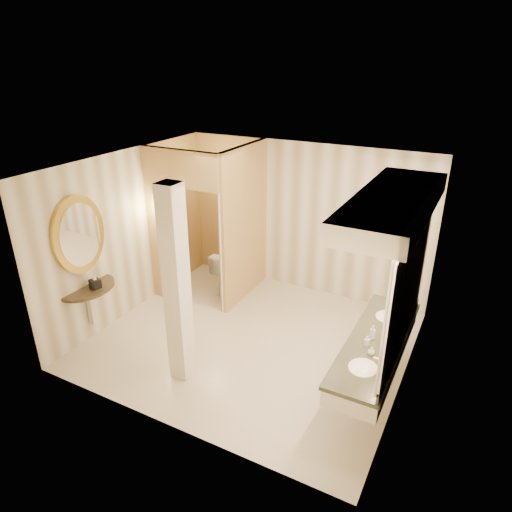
{
  "coord_description": "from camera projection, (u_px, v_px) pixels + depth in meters",
  "views": [
    {
      "loc": [
        2.81,
        -5.17,
        4.06
      ],
      "look_at": [
        -0.02,
        0.2,
        1.34
      ],
      "focal_mm": 32.0,
      "sensor_mm": 36.0,
      "label": 1
    }
  ],
  "objects": [
    {
      "name": "ceiling",
      "position": [
        250.0,
        166.0,
        5.93
      ],
      "size": [
        4.5,
        4.5,
        0.0
      ],
      "primitive_type": "plane",
      "rotation": [
        3.14,
        0.0,
        0.0
      ],
      "color": "silver",
      "rests_on": "wall_back"
    },
    {
      "name": "wall_sconce",
      "position": [
        160.0,
        207.0,
        7.49
      ],
      "size": [
        0.14,
        0.14,
        0.42
      ],
      "color": "gold",
      "rests_on": "toilet_closet"
    },
    {
      "name": "wall_right",
      "position": [
        414.0,
        297.0,
        5.52
      ],
      "size": [
        0.02,
        4.0,
        2.7
      ],
      "primitive_type": "cube",
      "color": "silver",
      "rests_on": "floor"
    },
    {
      "name": "soap_bottle_b",
      "position": [
        371.0,
        351.0,
        5.23
      ],
      "size": [
        0.09,
        0.09,
        0.1
      ],
      "primitive_type": "imported",
      "rotation": [
        0.0,
        0.0,
        0.18
      ],
      "color": "silver",
      "rests_on": "vanity"
    },
    {
      "name": "toilet_closet",
      "position": [
        219.0,
        225.0,
        7.73
      ],
      "size": [
        1.5,
        1.55,
        2.7
      ],
      "color": "tan",
      "rests_on": "floor"
    },
    {
      "name": "soap_bottle_a",
      "position": [
        367.0,
        341.0,
        5.39
      ],
      "size": [
        0.08,
        0.08,
        0.13
      ],
      "primitive_type": "imported",
      "rotation": [
        0.0,
        0.0,
        -0.42
      ],
      "color": "beige",
      "rests_on": "vanity"
    },
    {
      "name": "vanity",
      "position": [
        386.0,
        285.0,
        5.2
      ],
      "size": [
        0.75,
        2.41,
        2.09
      ],
      "color": "silver",
      "rests_on": "floor"
    },
    {
      "name": "console_shelf",
      "position": [
        82.0,
        258.0,
        6.59
      ],
      "size": [
        0.9,
        0.9,
        1.9
      ],
      "color": "black",
      "rests_on": "floor"
    },
    {
      "name": "tissue_box",
      "position": [
        95.0,
        284.0,
        6.71
      ],
      "size": [
        0.17,
        0.17,
        0.14
      ],
      "primitive_type": "cube",
      "rotation": [
        0.0,
        0.0,
        -0.26
      ],
      "color": "black",
      "rests_on": "console_shelf"
    },
    {
      "name": "wall_left",
      "position": [
        130.0,
        234.0,
        7.44
      ],
      "size": [
        0.02,
        4.0,
        2.7
      ],
      "primitive_type": "cube",
      "color": "silver",
      "rests_on": "floor"
    },
    {
      "name": "wall_back",
      "position": [
        304.0,
        219.0,
        8.09
      ],
      "size": [
        4.5,
        0.02,
        2.7
      ],
      "primitive_type": "cube",
      "color": "silver",
      "rests_on": "floor"
    },
    {
      "name": "wall_front",
      "position": [
        162.0,
        330.0,
        4.86
      ],
      "size": [
        4.5,
        0.02,
        2.7
      ],
      "primitive_type": "cube",
      "color": "silver",
      "rests_on": "floor"
    },
    {
      "name": "floor",
      "position": [
        251.0,
        340.0,
        7.03
      ],
      "size": [
        4.5,
        4.5,
        0.0
      ],
      "primitive_type": "plane",
      "color": "beige",
      "rests_on": "ground"
    },
    {
      "name": "soap_bottle_c",
      "position": [
        373.0,
        332.0,
        5.5
      ],
      "size": [
        0.08,
        0.08,
        0.19
      ],
      "primitive_type": "imported",
      "rotation": [
        0.0,
        0.0,
        0.16
      ],
      "color": "#C6B28C",
      "rests_on": "vanity"
    },
    {
      "name": "pillar",
      "position": [
        177.0,
        287.0,
        5.76
      ],
      "size": [
        0.26,
        0.26,
        2.7
      ],
      "primitive_type": "cube",
      "color": "silver",
      "rests_on": "floor"
    },
    {
      "name": "toilet",
      "position": [
        231.0,
        271.0,
        8.36
      ],
      "size": [
        0.51,
        0.81,
        0.79
      ],
      "primitive_type": "imported",
      "rotation": [
        0.0,
        0.0,
        3.05
      ],
      "color": "white",
      "rests_on": "floor"
    }
  ]
}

